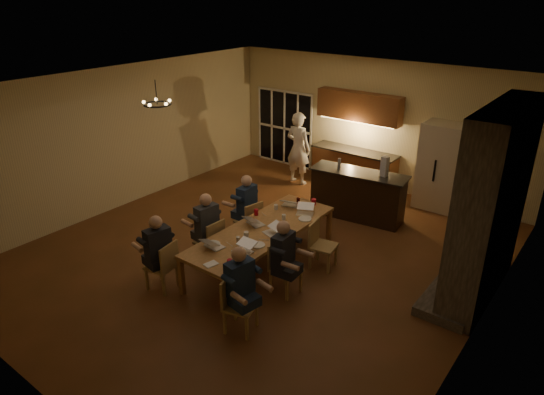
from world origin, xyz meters
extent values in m
plane|color=brown|center=(0.00, 0.00, 0.00)|extent=(9.00, 9.00, 0.00)
cube|color=tan|center=(0.00, 4.52, 1.60)|extent=(8.00, 0.04, 3.20)
cube|color=tan|center=(-4.02, 0.00, 1.60)|extent=(0.04, 9.00, 3.20)
cube|color=tan|center=(4.02, 0.00, 1.60)|extent=(0.04, 9.00, 3.20)
cube|color=white|center=(0.00, 0.00, 3.22)|extent=(8.00, 9.00, 0.04)
cube|color=black|center=(-2.70, 4.47, 1.05)|extent=(1.86, 0.08, 2.10)
cube|color=#61574C|center=(3.70, 1.20, 1.60)|extent=(0.58, 2.50, 3.20)
cube|color=beige|center=(1.90, 4.15, 1.00)|extent=(0.90, 0.68, 2.00)
cube|color=#BC7C4B|center=(0.31, -0.36, 0.38)|extent=(1.10, 3.19, 0.75)
cube|color=black|center=(0.70, 2.53, 0.54)|extent=(2.17, 0.93, 1.08)
imported|color=white|center=(-1.53, 3.45, 0.94)|extent=(0.69, 0.45, 1.89)
torus|color=black|center=(-1.96, -0.61, 2.75)|extent=(0.53, 0.53, 0.03)
cylinder|color=silver|center=(0.27, -0.76, 0.80)|extent=(0.09, 0.09, 0.10)
cylinder|color=silver|center=(0.38, 0.20, 0.80)|extent=(0.08, 0.08, 0.10)
cylinder|color=silver|center=(0.00, 0.47, 0.80)|extent=(0.07, 0.07, 0.10)
cylinder|color=#AD0B1C|center=(0.69, -1.65, 0.81)|extent=(0.08, 0.08, 0.12)
cylinder|color=#AD0B1C|center=(-0.15, 0.04, 0.81)|extent=(0.08, 0.08, 0.12)
cylinder|color=#AD0B1C|center=(0.46, 1.11, 0.81)|extent=(0.10, 0.10, 0.12)
cylinder|color=#B2B2B7|center=(0.31, -1.01, 0.81)|extent=(0.07, 0.07, 0.12)
cylinder|color=#3F0F0C|center=(0.19, 0.96, 0.81)|extent=(0.07, 0.07, 0.12)
cylinder|color=silver|center=(0.62, -0.86, 0.76)|extent=(0.24, 0.24, 0.02)
cylinder|color=silver|center=(0.00, -1.31, 0.76)|extent=(0.27, 0.27, 0.02)
cylinder|color=silver|center=(0.70, 0.45, 0.76)|extent=(0.25, 0.25, 0.02)
cube|color=white|center=(0.42, -1.79, 0.76)|extent=(0.19, 0.24, 0.01)
cylinder|color=#99999E|center=(0.25, 2.43, 1.20)|extent=(0.07, 0.07, 0.24)
cube|color=silver|center=(1.23, 2.63, 1.29)|extent=(0.15, 0.15, 0.43)
camera|label=1|loc=(5.16, -6.40, 4.77)|focal=32.00mm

